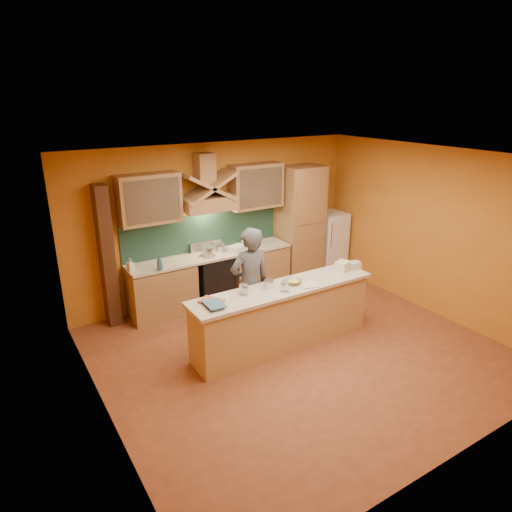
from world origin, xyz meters
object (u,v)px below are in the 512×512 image
stove (212,279)px  person (250,284)px  kitchen_scale (269,285)px  fridge (329,243)px  mixing_bowl (293,282)px

stove → person: 1.51m
person → kitchen_scale: bearing=106.9°
person → kitchen_scale: 0.39m
fridge → kitchen_scale: (-2.69, -1.81, 0.34)m
fridge → person: size_ratio=0.73×
stove → person: person is taller
person → kitchen_scale: (0.10, -0.36, 0.11)m
person → mixing_bowl: person is taller
stove → kitchen_scale: 1.89m
fridge → mixing_bowl: (-2.30, -1.87, 0.33)m
stove → person: (-0.09, -1.45, 0.44)m
stove → kitchen_scale: bearing=-89.7°
fridge → mixing_bowl: 2.98m
stove → fridge: (2.70, 0.00, 0.20)m
person → fridge: bearing=-150.5°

